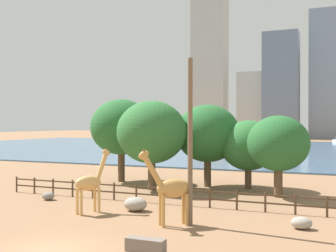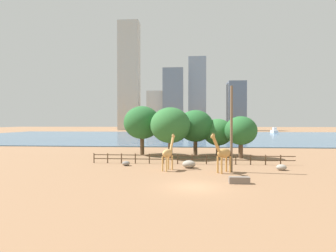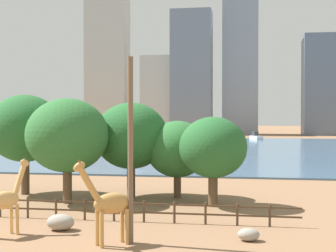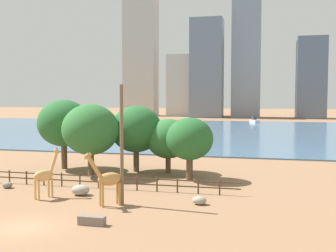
{
  "view_description": "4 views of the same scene",
  "coord_description": "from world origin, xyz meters",
  "px_view_note": "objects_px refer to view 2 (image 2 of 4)",
  "views": [
    {
      "loc": [
        12.19,
        -15.36,
        5.72
      ],
      "look_at": [
        -3.5,
        21.98,
        5.47
      ],
      "focal_mm": 45.0,
      "sensor_mm": 36.0,
      "label": 1
    },
    {
      "loc": [
        -0.55,
        -22.01,
        5.44
      ],
      "look_at": [
        -4.0,
        24.21,
        4.76
      ],
      "focal_mm": 28.0,
      "sensor_mm": 36.0,
      "label": 2
    },
    {
      "loc": [
        10.35,
        -18.18,
        6.5
      ],
      "look_at": [
        1.91,
        31.67,
        5.36
      ],
      "focal_mm": 55.0,
      "sensor_mm": 36.0,
      "label": 3
    },
    {
      "loc": [
        15.31,
        -23.75,
        8.44
      ],
      "look_at": [
        2.11,
        30.73,
        4.53
      ],
      "focal_mm": 45.0,
      "sensor_mm": 36.0,
      "label": 4
    }
  ],
  "objects_px": {
    "boulder_by_pole": "(281,167)",
    "boat_ferry": "(274,131)",
    "tree_left_large": "(218,132)",
    "tree_center_broad": "(241,131)",
    "tree_left_small": "(195,126)",
    "tree_right_tall": "(142,123)",
    "giraffe_companion": "(223,153)",
    "boulder_small": "(189,164)",
    "boulder_near_fence": "(126,163)",
    "boat_sailboat": "(209,131)",
    "utility_pole": "(231,129)",
    "tree_right_small": "(170,125)",
    "feeding_trough": "(239,180)",
    "giraffe_tall": "(168,153)"
  },
  "relations": [
    {
      "from": "tree_right_small",
      "to": "utility_pole",
      "type": "bearing_deg",
      "value": -55.4
    },
    {
      "from": "boulder_by_pole",
      "to": "giraffe_tall",
      "type": "bearing_deg",
      "value": -175.45
    },
    {
      "from": "boulder_small",
      "to": "tree_right_tall",
      "type": "xyz_separation_m",
      "value": [
        -7.69,
        11.91,
        4.89
      ]
    },
    {
      "from": "boulder_small",
      "to": "boat_ferry",
      "type": "xyz_separation_m",
      "value": [
        42.77,
        102.15,
        0.65
      ]
    },
    {
      "from": "boulder_by_pole",
      "to": "boat_ferry",
      "type": "xyz_separation_m",
      "value": [
        32.34,
        102.85,
        0.77
      ]
    },
    {
      "from": "boat_sailboat",
      "to": "boulder_small",
      "type": "bearing_deg",
      "value": -30.38
    },
    {
      "from": "boulder_small",
      "to": "tree_left_large",
      "type": "xyz_separation_m",
      "value": [
        4.79,
        12.22,
        3.33
      ]
    },
    {
      "from": "boulder_small",
      "to": "tree_left_small",
      "type": "distance_m",
      "value": 12.85
    },
    {
      "from": "boulder_small",
      "to": "tree_left_small",
      "type": "height_order",
      "value": "tree_left_small"
    },
    {
      "from": "boulder_small",
      "to": "boat_ferry",
      "type": "height_order",
      "value": "boat_ferry"
    },
    {
      "from": "giraffe_companion",
      "to": "boat_ferry",
      "type": "bearing_deg",
      "value": -151.37
    },
    {
      "from": "tree_center_broad",
      "to": "tree_left_small",
      "type": "height_order",
      "value": "tree_left_small"
    },
    {
      "from": "tree_left_small",
      "to": "boat_ferry",
      "type": "distance_m",
      "value": 99.33
    },
    {
      "from": "tree_left_large",
      "to": "boat_ferry",
      "type": "distance_m",
      "value": 97.65
    },
    {
      "from": "giraffe_tall",
      "to": "utility_pole",
      "type": "height_order",
      "value": "utility_pole"
    },
    {
      "from": "boulder_near_fence",
      "to": "boulder_small",
      "type": "distance_m",
      "value": 7.89
    },
    {
      "from": "tree_left_small",
      "to": "boat_ferry",
      "type": "xyz_separation_m",
      "value": [
        41.64,
        90.11,
        -3.7
      ]
    },
    {
      "from": "boulder_by_pole",
      "to": "boulder_small",
      "type": "height_order",
      "value": "boulder_small"
    },
    {
      "from": "giraffe_tall",
      "to": "tree_right_small",
      "type": "bearing_deg",
      "value": 28.73
    },
    {
      "from": "tree_left_large",
      "to": "boat_sailboat",
      "type": "distance_m",
      "value": 92.03
    },
    {
      "from": "giraffe_tall",
      "to": "boat_ferry",
      "type": "bearing_deg",
      "value": 2.89
    },
    {
      "from": "giraffe_companion",
      "to": "boat_ferry",
      "type": "distance_m",
      "value": 111.99
    },
    {
      "from": "giraffe_companion",
      "to": "boulder_near_fence",
      "type": "relative_size",
      "value": 4.53
    },
    {
      "from": "tree_right_tall",
      "to": "boat_sailboat",
      "type": "bearing_deg",
      "value": 78.54
    },
    {
      "from": "boulder_small",
      "to": "tree_center_broad",
      "type": "distance_m",
      "value": 12.45
    },
    {
      "from": "boulder_near_fence",
      "to": "boat_sailboat",
      "type": "distance_m",
      "value": 104.7
    },
    {
      "from": "boulder_small",
      "to": "boat_sailboat",
      "type": "height_order",
      "value": "boat_sailboat"
    },
    {
      "from": "giraffe_tall",
      "to": "boat_sailboat",
      "type": "distance_m",
      "value": 106.56
    },
    {
      "from": "tree_left_small",
      "to": "tree_right_small",
      "type": "relative_size",
      "value": 0.97
    },
    {
      "from": "boulder_near_fence",
      "to": "tree_right_small",
      "type": "distance_m",
      "value": 10.11
    },
    {
      "from": "boat_ferry",
      "to": "boulder_by_pole",
      "type": "bearing_deg",
      "value": 164.19
    },
    {
      "from": "utility_pole",
      "to": "tree_right_small",
      "type": "xyz_separation_m",
      "value": [
        -7.36,
        10.67,
        0.27
      ]
    },
    {
      "from": "giraffe_tall",
      "to": "utility_pole",
      "type": "bearing_deg",
      "value": -67.99
    },
    {
      "from": "tree_left_large",
      "to": "tree_right_tall",
      "type": "bearing_deg",
      "value": -178.57
    },
    {
      "from": "boulder_by_pole",
      "to": "feeding_trough",
      "type": "distance_m",
      "value": 9.15
    },
    {
      "from": "tree_center_broad",
      "to": "tree_right_small",
      "type": "xyz_separation_m",
      "value": [
        -10.6,
        -0.52,
        0.81
      ]
    },
    {
      "from": "boulder_by_pole",
      "to": "boulder_near_fence",
      "type": "bearing_deg",
      "value": 174.64
    },
    {
      "from": "giraffe_companion",
      "to": "boat_sailboat",
      "type": "xyz_separation_m",
      "value": [
        7.37,
        106.77,
        -1.21
      ]
    },
    {
      "from": "feeding_trough",
      "to": "tree_center_broad",
      "type": "relative_size",
      "value": 0.28
    },
    {
      "from": "giraffe_tall",
      "to": "tree_right_small",
      "type": "height_order",
      "value": "tree_right_small"
    },
    {
      "from": "boulder_near_fence",
      "to": "tree_left_large",
      "type": "distance_m",
      "value": 17.23
    },
    {
      "from": "boulder_small",
      "to": "utility_pole",
      "type": "bearing_deg",
      "value": -26.05
    },
    {
      "from": "giraffe_tall",
      "to": "tree_left_large",
      "type": "bearing_deg",
      "value": -0.75
    },
    {
      "from": "giraffe_tall",
      "to": "utility_pole",
      "type": "xyz_separation_m",
      "value": [
        6.94,
        -0.53,
        2.74
      ]
    },
    {
      "from": "giraffe_companion",
      "to": "boulder_small",
      "type": "xyz_separation_m",
      "value": [
        -3.61,
        2.77,
        -1.64
      ]
    },
    {
      "from": "giraffe_companion",
      "to": "tree_left_large",
      "type": "relative_size",
      "value": 0.73
    },
    {
      "from": "boulder_near_fence",
      "to": "tree_right_tall",
      "type": "xyz_separation_m",
      "value": [
        0.14,
        10.9,
        5.05
      ]
    },
    {
      "from": "giraffe_tall",
      "to": "boulder_small",
      "type": "distance_m",
      "value": 3.27
    },
    {
      "from": "giraffe_tall",
      "to": "utility_pole",
      "type": "distance_m",
      "value": 7.48
    },
    {
      "from": "feeding_trough",
      "to": "boulder_near_fence",
      "type": "bearing_deg",
      "value": 144.89
    }
  ]
}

